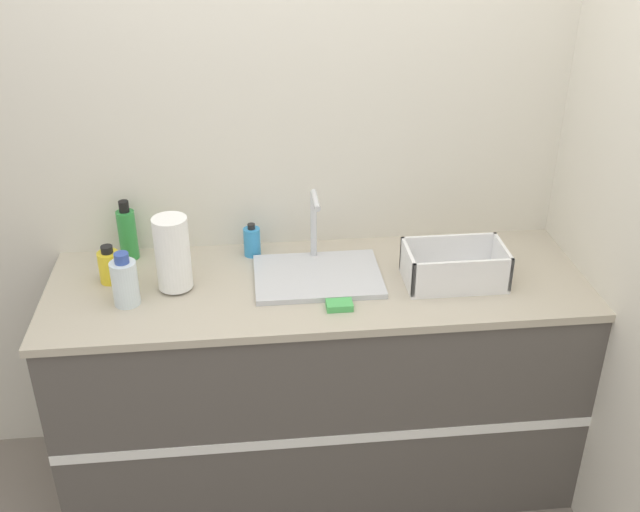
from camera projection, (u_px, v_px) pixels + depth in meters
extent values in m
cube|color=beige|center=(310.00, 147.00, 2.83)|extent=(4.34, 0.06, 2.60)
cube|color=beige|center=(603.00, 171.00, 2.62)|extent=(0.06, 2.64, 2.60)
cube|color=#514C47|center=(320.00, 384.00, 2.94)|extent=(1.94, 0.64, 0.89)
cube|color=white|center=(329.00, 440.00, 2.66)|extent=(1.94, 0.01, 0.04)
cube|color=#B2A893|center=(320.00, 284.00, 2.72)|extent=(1.96, 0.66, 0.03)
cube|color=silver|center=(318.00, 276.00, 2.72)|extent=(0.46, 0.33, 0.02)
cylinder|color=silver|center=(314.00, 224.00, 2.78)|extent=(0.02, 0.02, 0.26)
cylinder|color=silver|center=(316.00, 200.00, 2.65)|extent=(0.02, 0.15, 0.02)
cylinder|color=#4C4C51|center=(176.00, 287.00, 2.66)|extent=(0.09, 0.09, 0.01)
cylinder|color=white|center=(173.00, 253.00, 2.60)|extent=(0.12, 0.12, 0.27)
cube|color=white|center=(453.00, 280.00, 2.70)|extent=(0.36, 0.21, 0.01)
cube|color=white|center=(462.00, 278.00, 2.58)|extent=(0.36, 0.01, 0.13)
cube|color=white|center=(448.00, 251.00, 2.76)|extent=(0.36, 0.01, 0.13)
cube|color=white|center=(408.00, 266.00, 2.65)|extent=(0.01, 0.21, 0.13)
cube|color=white|center=(502.00, 261.00, 2.68)|extent=(0.01, 0.21, 0.13)
cylinder|color=#2D8C3D|center=(128.00, 235.00, 2.82)|extent=(0.07, 0.07, 0.19)
cylinder|color=black|center=(124.00, 207.00, 2.76)|extent=(0.04, 0.04, 0.04)
cylinder|color=silver|center=(125.00, 283.00, 2.54)|extent=(0.09, 0.09, 0.16)
cylinder|color=#334C9E|center=(121.00, 258.00, 2.49)|extent=(0.05, 0.05, 0.04)
cylinder|color=yellow|center=(109.00, 267.00, 2.68)|extent=(0.08, 0.08, 0.12)
cylinder|color=black|center=(107.00, 249.00, 2.65)|extent=(0.04, 0.04, 0.03)
cylinder|color=#338CCC|center=(252.00, 242.00, 2.86)|extent=(0.06, 0.06, 0.11)
cylinder|color=black|center=(251.00, 226.00, 2.83)|extent=(0.03, 0.03, 0.02)
cube|color=#4CB259|center=(339.00, 305.00, 2.54)|extent=(0.09, 0.06, 0.02)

